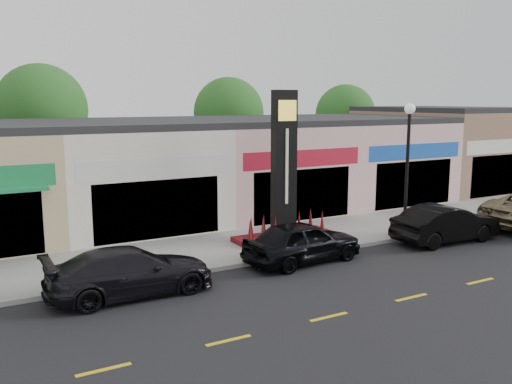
# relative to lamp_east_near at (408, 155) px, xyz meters

# --- Properties ---
(ground) EXTENTS (120.00, 120.00, 0.00)m
(ground) POSITION_rel_lamp_east_near_xyz_m (-8.00, -2.50, -3.48)
(ground) COLOR black
(ground) RESTS_ON ground
(sidewalk) EXTENTS (52.00, 4.30, 0.15)m
(sidewalk) POSITION_rel_lamp_east_near_xyz_m (-8.00, 1.85, -3.40)
(sidewalk) COLOR gray
(sidewalk) RESTS_ON ground
(curb) EXTENTS (52.00, 0.20, 0.15)m
(curb) POSITION_rel_lamp_east_near_xyz_m (-8.00, -0.40, -3.40)
(curb) COLOR gray
(curb) RESTS_ON ground
(shop_cream) EXTENTS (7.00, 10.01, 4.80)m
(shop_cream) POSITION_rel_lamp_east_near_xyz_m (-9.50, 8.97, -1.08)
(shop_cream) COLOR silver
(shop_cream) RESTS_ON ground
(shop_pink_w) EXTENTS (7.00, 10.01, 4.80)m
(shop_pink_w) POSITION_rel_lamp_east_near_xyz_m (-2.50, 8.97, -1.08)
(shop_pink_w) COLOR beige
(shop_pink_w) RESTS_ON ground
(shop_pink_e) EXTENTS (7.00, 10.01, 4.80)m
(shop_pink_e) POSITION_rel_lamp_east_near_xyz_m (4.50, 8.97, -1.08)
(shop_pink_e) COLOR beige
(shop_pink_e) RESTS_ON ground
(shop_tan) EXTENTS (7.00, 10.01, 5.30)m
(shop_tan) POSITION_rel_lamp_east_near_xyz_m (11.50, 8.98, -0.83)
(shop_tan) COLOR #7E5E49
(shop_tan) RESTS_ON ground
(tree_rear_west) EXTENTS (5.20, 5.20, 7.83)m
(tree_rear_west) POSITION_rel_lamp_east_near_xyz_m (-12.00, 17.00, 1.74)
(tree_rear_west) COLOR #382619
(tree_rear_west) RESTS_ON ground
(tree_rear_mid) EXTENTS (4.80, 4.80, 7.29)m
(tree_rear_mid) POSITION_rel_lamp_east_near_xyz_m (0.00, 17.00, 1.41)
(tree_rear_mid) COLOR #382619
(tree_rear_mid) RESTS_ON ground
(tree_rear_east) EXTENTS (4.60, 4.60, 6.94)m
(tree_rear_east) POSITION_rel_lamp_east_near_xyz_m (10.00, 17.00, 1.15)
(tree_rear_east) COLOR #382619
(tree_rear_east) RESTS_ON ground
(lamp_east_near) EXTENTS (0.44, 0.44, 5.47)m
(lamp_east_near) POSITION_rel_lamp_east_near_xyz_m (0.00, 0.00, 0.00)
(lamp_east_near) COLOR black
(lamp_east_near) RESTS_ON sidewalk
(pylon_sign) EXTENTS (4.20, 1.30, 6.00)m
(pylon_sign) POSITION_rel_lamp_east_near_xyz_m (-5.00, 1.70, -1.20)
(pylon_sign) COLOR #580F10
(pylon_sign) RESTS_ON sidewalk
(car_dark_sedan) EXTENTS (2.06, 4.99, 1.45)m
(car_dark_sedan) POSITION_rel_lamp_east_near_xyz_m (-12.18, -1.27, -2.75)
(car_dark_sedan) COLOR black
(car_dark_sedan) RESTS_ON ground
(car_black_sedan) EXTENTS (2.21, 4.63, 1.53)m
(car_black_sedan) POSITION_rel_lamp_east_near_xyz_m (-5.87, -1.01, -2.71)
(car_black_sedan) COLOR black
(car_black_sedan) RESTS_ON ground
(car_black_conv) EXTENTS (1.73, 4.71, 1.54)m
(car_black_conv) POSITION_rel_lamp_east_near_xyz_m (0.84, -1.47, -2.71)
(car_black_conv) COLOR black
(car_black_conv) RESTS_ON ground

